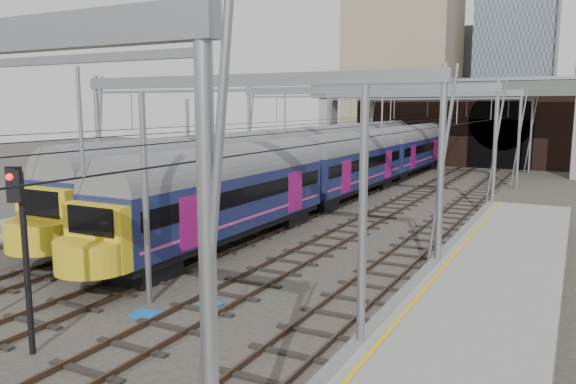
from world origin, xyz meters
The scene contains 11 objects.
ground centered at (0.00, 0.00, 0.00)m, with size 160.00×160.00×0.00m, color #38332D.
tracks centered at (0.00, 15.00, 0.02)m, with size 14.40×80.00×0.22m.
overhead_line centered at (0.00, 21.49, 6.57)m, with size 16.80×80.00×8.00m.
retaining_wall centered at (1.40, 51.93, 4.33)m, with size 28.00×2.75×9.00m.
overbridge centered at (0.00, 46.00, 7.27)m, with size 28.00×3.00×9.25m.
city_skyline centered at (2.73, 70.48, 17.09)m, with size 37.50×27.50×60.00m.
train_main centered at (-2.00, 33.83, 2.49)m, with size 2.80×64.64×4.81m.
train_second centered at (-6.00, 28.33, 2.58)m, with size 2.96×51.28×5.04m.
signal_near_centre centered at (-0.14, -2.51, 3.17)m, with size 0.40×0.47×5.05m.
equip_cover_a centered at (0.71, 1.04, 0.05)m, with size 0.91×0.64×0.11m, color #1761AE.
equip_cover_b centered at (1.97, 2.76, 0.04)m, with size 0.74×0.52×0.09m, color #1761AE.
Camera 1 is at (12.45, -11.88, 6.53)m, focal length 35.00 mm.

